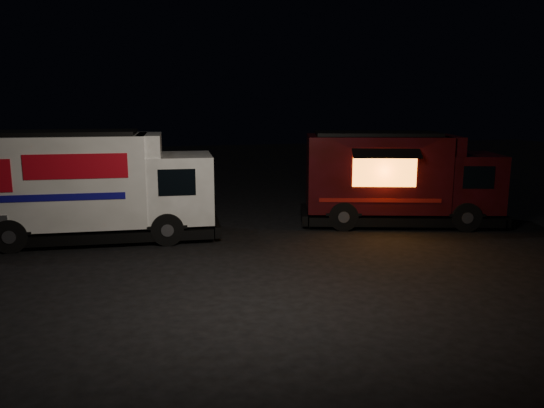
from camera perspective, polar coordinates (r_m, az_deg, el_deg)
The scene contains 3 objects.
ground at distance 15.19m, azimuth -0.19°, elevation -5.85°, with size 80.00×80.00×0.00m, color black.
white_truck at distance 17.82m, azimuth -18.37°, elevation 1.88°, with size 7.73×2.64×3.50m, color white, non-canonical shape.
red_truck at distance 19.72m, azimuth 13.69°, elevation 2.70°, with size 7.16×2.63×3.33m, color #390A11, non-canonical shape.
Camera 1 is at (-3.50, -14.11, 4.39)m, focal length 35.00 mm.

